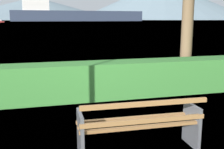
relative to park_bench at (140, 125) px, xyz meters
The scene contains 5 objects.
water_surface 308.78m from the park_bench, 90.00° to the left, with size 620.00×620.00×0.00m, color slate.
park_bench is the anchor object (origin of this frame).
hedge_row 3.08m from the park_bench, 89.96° to the left, with size 9.79×0.81×0.91m, color #387A33.
cargo_ship_large 232.88m from the park_bench, 83.68° to the left, with size 109.50×22.41×25.97m.
distant_hills 567.21m from the park_bench, 86.69° to the left, with size 804.60×373.81×85.91m.
Camera 1 is at (-1.42, -3.75, 1.98)m, focal length 44.90 mm.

